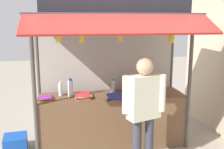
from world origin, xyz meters
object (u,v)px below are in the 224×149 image
at_px(banana_bunch_inner_right, 171,38).
at_px(plastic_crate, 16,143).
at_px(water_bottle_mid_left, 70,88).
at_px(magazine_stack_far_left, 115,97).
at_px(magazine_stack_far_right, 46,98).
at_px(water_bottle_back_left, 113,86).
at_px(magazine_stack_mid_right, 83,96).
at_px(water_bottle_right, 60,89).
at_px(banana_bunch_leftmost, 121,37).
at_px(water_bottle_center, 129,85).
at_px(water_bottle_front_right, 152,83).
at_px(vendor_person, 144,104).
at_px(banana_bunch_inner_left, 59,39).
at_px(banana_bunch_rightmost, 82,38).

relative_size(banana_bunch_inner_right, plastic_crate, 0.88).
xyz_separation_m(water_bottle_mid_left, magazine_stack_far_left, (0.70, -0.21, -0.12)).
relative_size(magazine_stack_far_right, plastic_crate, 0.81).
bearing_deg(water_bottle_back_left, plastic_crate, -174.16).
bearing_deg(magazine_stack_mid_right, water_bottle_right, 152.82).
xyz_separation_m(water_bottle_back_left, banana_bunch_leftmost, (-0.01, -0.64, 0.89)).
bearing_deg(water_bottle_center, water_bottle_back_left, 172.83).
bearing_deg(magazine_stack_far_right, water_bottle_right, 41.87).
height_order(water_bottle_back_left, magazine_stack_far_right, water_bottle_back_left).
bearing_deg(plastic_crate, water_bottle_right, 5.23).
distance_m(water_bottle_front_right, vendor_person, 1.10).
xyz_separation_m(water_bottle_mid_left, magazine_stack_far_right, (-0.39, -0.12, -0.12)).
relative_size(magazine_stack_far_right, banana_bunch_leftmost, 1.06).
xyz_separation_m(water_bottle_back_left, banana_bunch_inner_right, (0.76, -0.64, 0.86)).
relative_size(water_bottle_right, banana_bunch_inner_left, 0.81).
bearing_deg(banana_bunch_inner_right, water_bottle_back_left, 139.79).
relative_size(water_bottle_right, magazine_stack_far_left, 0.74).
bearing_deg(water_bottle_right, water_bottle_center, 3.24).
distance_m(magazine_stack_far_left, plastic_crate, 1.81).
bearing_deg(water_bottle_mid_left, banana_bunch_rightmost, -69.58).
relative_size(water_bottle_back_left, water_bottle_mid_left, 0.74).
height_order(banana_bunch_inner_left, banana_bunch_rightmost, same).
height_order(water_bottle_front_right, banana_bunch_inner_right, banana_bunch_inner_right).
bearing_deg(banana_bunch_inner_right, magazine_stack_far_left, 162.80).
height_order(water_bottle_mid_left, vendor_person, vendor_person).
bearing_deg(banana_bunch_inner_left, water_bottle_mid_left, 72.56).
relative_size(water_bottle_back_left, magazine_stack_mid_right, 0.70).
bearing_deg(water_bottle_mid_left, banana_bunch_leftmost, -32.24).
xyz_separation_m(banana_bunch_inner_left, banana_bunch_inner_right, (1.65, -0.00, -0.01)).
height_order(water_bottle_back_left, magazine_stack_mid_right, water_bottle_back_left).
xyz_separation_m(water_bottle_front_right, magazine_stack_mid_right, (-1.23, -0.22, -0.11)).
xyz_separation_m(banana_bunch_leftmost, plastic_crate, (-1.65, 0.47, -1.75)).
xyz_separation_m(water_bottle_center, magazine_stack_far_left, (-0.31, -0.36, -0.09)).
distance_m(water_bottle_right, water_bottle_front_right, 1.59).
relative_size(water_bottle_center, water_bottle_back_left, 1.06).
bearing_deg(vendor_person, water_bottle_center, -111.20).
xyz_separation_m(water_bottle_center, magazine_stack_mid_right, (-0.82, -0.25, -0.08)).
relative_size(water_bottle_back_left, banana_bunch_rightmost, 0.77).
distance_m(water_bottle_right, banana_bunch_inner_right, 1.95).
relative_size(banana_bunch_inner_left, plastic_crate, 0.80).
distance_m(water_bottle_right, banana_bunch_leftmost, 1.37).
relative_size(water_bottle_right, banana_bunch_inner_right, 0.73).
xyz_separation_m(water_bottle_right, water_bottle_center, (1.18, 0.07, 0.00)).
bearing_deg(water_bottle_mid_left, banana_bunch_inner_right, -17.10).
distance_m(water_bottle_front_right, banana_bunch_inner_left, 1.87).
distance_m(water_bottle_back_left, vendor_person, 1.09).
bearing_deg(plastic_crate, water_bottle_back_left, 5.84).
height_order(water_bottle_center, banana_bunch_inner_left, banana_bunch_inner_left).
bearing_deg(water_bottle_front_right, plastic_crate, -177.35).
bearing_deg(magazine_stack_far_left, water_bottle_back_left, 83.81).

